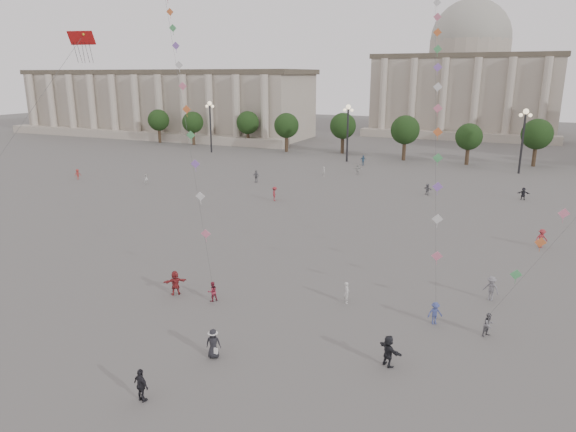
% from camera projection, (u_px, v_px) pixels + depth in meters
% --- Properties ---
extents(ground, '(360.00, 360.00, 0.00)m').
position_uv_depth(ground, '(231.00, 359.00, 29.88)').
color(ground, '#575451').
rests_on(ground, ground).
extents(hall_west, '(84.00, 26.22, 17.20)m').
position_uv_depth(hall_west, '(163.00, 103.00, 139.58)').
color(hall_west, '#A69A8B').
rests_on(hall_west, ground).
extents(hall_central, '(48.30, 34.30, 35.50)m').
position_uv_depth(hall_central, '(466.00, 81.00, 140.08)').
color(hall_central, '#A69A8B').
rests_on(hall_central, ground).
extents(tree_row, '(137.12, 5.12, 8.00)m').
position_uv_depth(tree_row, '(436.00, 132.00, 97.25)').
color(tree_row, '#34281A').
rests_on(tree_row, ground).
extents(lamp_post_far_west, '(2.00, 0.90, 10.65)m').
position_uv_depth(lamp_post_far_west, '(210.00, 117.00, 107.14)').
color(lamp_post_far_west, '#262628').
rests_on(lamp_post_far_west, ground).
extents(lamp_post_mid_west, '(2.00, 0.90, 10.65)m').
position_uv_depth(lamp_post_mid_west, '(348.00, 122.00, 95.49)').
color(lamp_post_mid_west, '#262628').
rests_on(lamp_post_mid_west, ground).
extents(lamp_post_mid_east, '(2.00, 0.90, 10.65)m').
position_uv_depth(lamp_post_mid_east, '(524.00, 129.00, 83.85)').
color(lamp_post_mid_east, '#262628').
rests_on(lamp_post_mid_east, ground).
extents(person_crowd_0, '(1.12, 0.97, 1.81)m').
position_uv_depth(person_crowd_0, '(363.00, 160.00, 93.40)').
color(person_crowd_0, '#395E81').
rests_on(person_crowd_0, ground).
extents(person_crowd_1, '(0.84, 0.91, 1.50)m').
position_uv_depth(person_crowd_1, '(146.00, 179.00, 77.30)').
color(person_crowd_1, silver).
rests_on(person_crowd_1, ground).
extents(person_crowd_2, '(1.03, 1.22, 1.64)m').
position_uv_depth(person_crowd_2, '(78.00, 174.00, 80.70)').
color(person_crowd_2, maroon).
rests_on(person_crowd_2, ground).
extents(person_crowd_3, '(1.73, 1.46, 1.87)m').
position_uv_depth(person_crowd_3, '(388.00, 351.00, 28.94)').
color(person_crowd_3, '#222327').
rests_on(person_crowd_3, ground).
extents(person_crowd_4, '(1.49, 1.16, 1.57)m').
position_uv_depth(person_crowd_4, '(358.00, 169.00, 85.10)').
color(person_crowd_4, '#B2B3AE').
rests_on(person_crowd_4, ground).
extents(person_crowd_6, '(1.37, 1.10, 1.84)m').
position_uv_depth(person_crowd_6, '(491.00, 288.00, 37.44)').
color(person_crowd_6, slate).
rests_on(person_crowd_6, ground).
extents(person_crowd_8, '(1.36, 1.18, 1.83)m').
position_uv_depth(person_crowd_8, '(542.00, 238.00, 48.86)').
color(person_crowd_8, maroon).
rests_on(person_crowd_8, ground).
extents(person_crowd_9, '(1.58, 0.68, 1.65)m').
position_uv_depth(person_crowd_9, '(523.00, 194.00, 67.61)').
color(person_crowd_9, black).
rests_on(person_crowd_9, ground).
extents(person_crowd_10, '(0.56, 0.66, 1.55)m').
position_uv_depth(person_crowd_10, '(324.00, 171.00, 83.33)').
color(person_crowd_10, beige).
rests_on(person_crowd_10, ground).
extents(person_crowd_12, '(1.45, 1.18, 1.55)m').
position_uv_depth(person_crowd_12, '(427.00, 189.00, 70.38)').
color(person_crowd_12, slate).
rests_on(person_crowd_12, ground).
extents(person_crowd_13, '(0.55, 0.67, 1.59)m').
position_uv_depth(person_crowd_13, '(347.00, 293.00, 37.01)').
color(person_crowd_13, beige).
rests_on(person_crowd_13, ground).
extents(person_crowd_16, '(1.10, 0.53, 1.82)m').
position_uv_depth(person_crowd_16, '(256.00, 176.00, 78.69)').
color(person_crowd_16, slate).
rests_on(person_crowd_16, ground).
extents(person_crowd_17, '(1.13, 1.38, 1.87)m').
position_uv_depth(person_crowd_17, '(275.00, 194.00, 67.05)').
color(person_crowd_17, maroon).
rests_on(person_crowd_17, ground).
extents(tourist_1, '(1.13, 0.69, 1.80)m').
position_uv_depth(tourist_1, '(141.00, 385.00, 25.79)').
color(tourist_1, black).
rests_on(tourist_1, ground).
extents(tourist_2, '(1.67, 1.56, 1.88)m').
position_uv_depth(tourist_2, '(175.00, 283.00, 38.38)').
color(tourist_2, maroon).
rests_on(tourist_2, ground).
extents(kite_flyer_0, '(0.88, 0.92, 1.49)m').
position_uv_depth(kite_flyer_0, '(212.00, 291.00, 37.32)').
color(kite_flyer_0, maroon).
rests_on(kite_flyer_0, ground).
extents(kite_flyer_1, '(1.15, 1.01, 1.55)m').
position_uv_depth(kite_flyer_1, '(435.00, 313.00, 33.87)').
color(kite_flyer_1, '#394582').
rests_on(kite_flyer_1, ground).
extents(kite_flyer_2, '(0.93, 0.96, 1.56)m').
position_uv_depth(kite_flyer_2, '(489.00, 325.00, 32.31)').
color(kite_flyer_2, slate).
rests_on(kite_flyer_2, ground).
extents(hat_person, '(1.01, 0.82, 1.78)m').
position_uv_depth(hat_person, '(213.00, 343.00, 29.80)').
color(hat_person, black).
rests_on(hat_person, ground).
extents(dragon_kite, '(2.26, 10.19, 25.98)m').
position_uv_depth(dragon_kite, '(80.00, 50.00, 40.29)').
color(dragon_kite, '#A81212').
rests_on(dragon_kite, ground).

